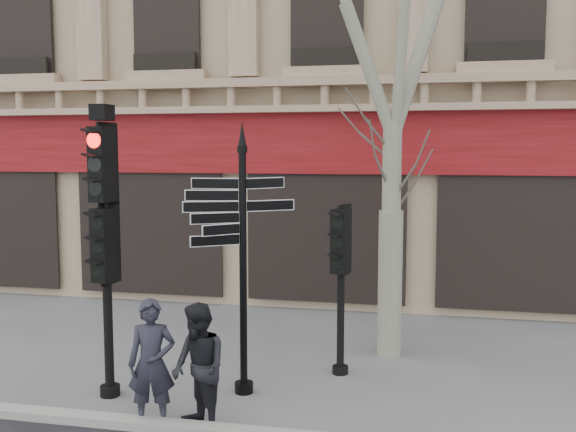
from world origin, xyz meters
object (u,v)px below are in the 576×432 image
Objects in this scene: pedestrian_b at (199,368)px; pedestrian_a at (152,363)px; traffic_signal_secondary at (341,259)px; fingerpost at (243,213)px; traffic_signal_main at (105,215)px.

pedestrian_a is at bearing -135.25° from pedestrian_b.
pedestrian_b is at bearing -105.68° from traffic_signal_secondary.
pedestrian_b is (-0.20, -1.31, -1.79)m from fingerpost.
traffic_signal_secondary reaches higher than pedestrian_a.
fingerpost reaches higher than pedestrian_b.
fingerpost is 1.88m from traffic_signal_main.
pedestrian_a is (-0.81, -1.32, -1.77)m from fingerpost.
traffic_signal_main reaches higher than pedestrian_b.
pedestrian_a is at bearing -115.13° from traffic_signal_secondary.
traffic_signal_main is 1.58× the size of traffic_signal_secondary.
traffic_signal_secondary reaches higher than pedestrian_b.
fingerpost reaches higher than traffic_signal_secondary.
traffic_signal_secondary is at bearing 34.13° from pedestrian_a.
pedestrian_b is at bearing -13.98° from pedestrian_a.
traffic_signal_main is (-1.82, -0.50, -0.02)m from fingerpost.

